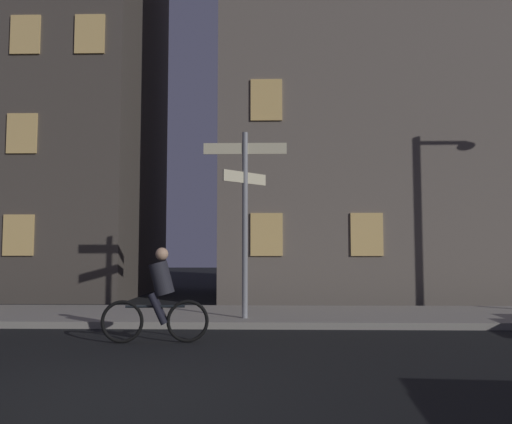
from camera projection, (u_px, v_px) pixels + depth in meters
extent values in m
plane|color=black|center=(91.00, 398.00, 5.43)|extent=(80.00, 80.00, 0.00)
cube|color=gray|center=(186.00, 316.00, 11.70)|extent=(40.00, 3.12, 0.14)
cylinder|color=gray|center=(245.00, 224.00, 10.91)|extent=(0.12, 0.12, 3.96)
cube|color=beige|center=(245.00, 149.00, 11.03)|extent=(1.79, 0.03, 0.24)
cube|color=beige|center=(245.00, 178.00, 10.98)|extent=(0.88, 0.88, 0.24)
torus|color=black|center=(122.00, 322.00, 8.66)|extent=(0.72, 0.12, 0.72)
torus|color=black|center=(188.00, 321.00, 8.72)|extent=(0.72, 0.12, 0.72)
cylinder|color=black|center=(155.00, 306.00, 8.71)|extent=(1.00, 0.13, 0.04)
cylinder|color=#26262D|center=(162.00, 278.00, 8.75)|extent=(0.48, 0.36, 0.61)
sphere|color=tan|center=(162.00, 254.00, 8.78)|extent=(0.22, 0.22, 0.22)
cylinder|color=black|center=(157.00, 309.00, 8.62)|extent=(0.35, 0.15, 0.55)
cylinder|color=black|center=(159.00, 308.00, 8.80)|extent=(0.35, 0.15, 0.55)
cube|color=#4C443D|center=(20.00, 9.00, 19.10)|extent=(9.75, 6.97, 21.06)
cube|color=#F2C672|center=(18.00, 235.00, 14.92)|extent=(0.90, 0.06, 1.20)
cube|color=#F2C672|center=(22.00, 133.00, 15.15)|extent=(0.90, 0.06, 1.20)
cube|color=#F2C672|center=(25.00, 35.00, 15.37)|extent=(0.90, 0.06, 1.20)
cube|color=#F2C672|center=(90.00, 34.00, 15.32)|extent=(0.90, 0.06, 1.20)
cube|color=#6B6056|center=(384.00, 89.00, 18.22)|extent=(11.18, 7.12, 14.54)
cube|color=#F2C672|center=(267.00, 234.00, 14.35)|extent=(0.90, 0.06, 1.20)
cube|color=#F2C672|center=(367.00, 234.00, 14.28)|extent=(0.90, 0.06, 1.20)
cube|color=#F2C672|center=(266.00, 100.00, 14.63)|extent=(0.90, 0.06, 1.20)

